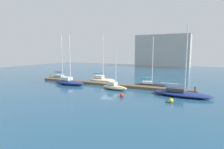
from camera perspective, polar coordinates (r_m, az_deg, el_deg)
ground_plane at (r=36.44m, az=-1.40°, el=-3.48°), size 120.00×120.00×0.00m
dock_pier at (r=36.40m, az=-1.40°, el=-3.09°), size 32.79×1.67×0.50m
dock_piling_near_end at (r=46.40m, az=-18.76°, el=-0.76°), size 0.28×0.28×1.26m
dock_piling_far_end at (r=31.62m, az=24.66°, el=-4.64°), size 0.28×0.28×1.26m
sailboat_0 at (r=46.46m, az=-15.64°, el=-0.72°), size 6.72×1.92×10.96m
sailboat_1 at (r=38.17m, az=-13.40°, el=-2.24°), size 7.05×2.28×10.07m
sailboat_2 at (r=40.36m, az=-3.34°, el=-1.52°), size 6.53×2.79×10.54m
sailboat_3 at (r=32.50m, az=0.73°, el=-3.83°), size 5.22×2.48×6.78m
sailboat_4 at (r=35.88m, az=11.81°, el=-2.94°), size 6.30×2.85×9.55m
sailboat_5 at (r=29.51m, az=20.81°, el=-5.46°), size 8.81×3.17×10.51m
mooring_buoy_yellow at (r=25.53m, az=18.08°, el=-7.80°), size 0.61×0.61×0.61m
mooring_buoy_red at (r=27.24m, az=3.08°, el=-6.51°), size 0.61×0.61×0.61m
harbor_building_distant at (r=85.32m, az=15.83°, el=7.10°), size 22.76×11.89×13.94m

